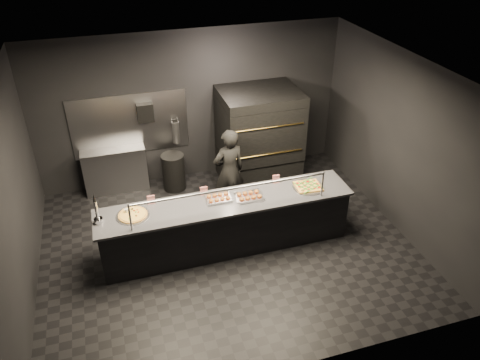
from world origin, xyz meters
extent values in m
plane|color=black|center=(0.00, 0.00, 0.00)|extent=(6.00, 6.00, 0.00)
plane|color=black|center=(0.00, 0.00, 3.00)|extent=(6.00, 6.00, 0.00)
cube|color=black|center=(0.00, 2.50, 1.50)|extent=(6.00, 0.04, 3.00)
cube|color=black|center=(0.00, -2.50, 1.50)|extent=(6.00, 0.04, 3.00)
cube|color=black|center=(-3.00, 0.00, 1.50)|extent=(0.04, 5.00, 3.00)
cube|color=black|center=(3.00, 0.00, 1.50)|extent=(0.04, 5.00, 3.00)
cube|color=#99999E|center=(-1.20, 2.48, 1.30)|extent=(2.20, 0.02, 1.20)
cube|color=black|center=(0.00, 0.00, 0.44)|extent=(4.00, 0.70, 0.88)
cube|color=#35353A|center=(0.00, 0.00, 0.90)|extent=(4.10, 0.78, 0.04)
cylinder|color=#99999E|center=(-1.50, -0.30, 1.15)|extent=(0.03, 0.03, 0.45)
cylinder|color=#99999E|center=(1.50, -0.30, 1.15)|extent=(0.03, 0.03, 0.45)
cylinder|color=#99999E|center=(0.00, -0.30, 1.34)|extent=(3.00, 0.04, 0.04)
cube|color=black|center=(1.20, 1.90, 0.30)|extent=(1.50, 1.15, 0.60)
cube|color=black|center=(1.20, 1.90, 0.90)|extent=(1.50, 1.20, 0.55)
cube|color=black|center=(1.20, 1.90, 1.45)|extent=(1.50, 1.20, 0.55)
cube|color=black|center=(1.20, 1.90, 1.82)|extent=(1.50, 1.20, 0.18)
cylinder|color=gold|center=(1.20, 1.28, 0.90)|extent=(1.30, 0.02, 0.02)
cylinder|color=gold|center=(1.20, 1.28, 1.45)|extent=(1.30, 0.02, 0.02)
cube|color=#99999E|center=(-1.60, 2.32, 0.45)|extent=(1.20, 0.35, 0.90)
cube|color=black|center=(-0.90, 2.39, 1.55)|extent=(0.30, 0.20, 0.35)
cylinder|color=#B2B2B7|center=(-0.35, 2.40, 1.05)|extent=(0.14, 0.14, 0.45)
cube|color=black|center=(-0.35, 2.40, 1.30)|extent=(0.10, 0.06, 0.06)
cylinder|color=silver|center=(-1.95, 0.01, 0.96)|extent=(0.13, 0.13, 0.08)
cylinder|color=silver|center=(-1.95, 0.01, 1.13)|extent=(0.05, 0.05, 0.34)
cylinder|color=silver|center=(-1.95, -0.06, 1.28)|extent=(0.02, 0.09, 0.02)
cone|color=black|center=(-1.95, 0.01, 1.37)|extent=(0.05, 0.05, 0.13)
cylinder|color=silver|center=(-1.45, 0.04, 0.93)|extent=(0.50, 0.50, 0.01)
cylinder|color=gold|center=(-1.45, 0.04, 0.94)|extent=(0.44, 0.44, 0.02)
cylinder|color=#FFD953|center=(-1.45, 0.04, 0.95)|extent=(0.38, 0.38, 0.01)
cube|color=silver|center=(-0.10, 0.09, 0.93)|extent=(0.42, 0.32, 0.02)
ellipsoid|color=#A05922|center=(-0.24, 0.02, 0.96)|extent=(0.08, 0.08, 0.05)
ellipsoid|color=#A05922|center=(-0.24, 0.15, 0.96)|extent=(0.08, 0.08, 0.05)
ellipsoid|color=#A05922|center=(-0.15, 0.02, 0.96)|extent=(0.08, 0.08, 0.05)
ellipsoid|color=#A05922|center=(-0.15, 0.15, 0.96)|extent=(0.08, 0.08, 0.05)
ellipsoid|color=#A05922|center=(-0.05, 0.02, 0.96)|extent=(0.08, 0.08, 0.05)
ellipsoid|color=#A05922|center=(-0.05, 0.15, 0.96)|extent=(0.08, 0.08, 0.05)
ellipsoid|color=#A05922|center=(0.04, 0.02, 0.96)|extent=(0.08, 0.08, 0.05)
ellipsoid|color=#A05922|center=(0.04, 0.15, 0.96)|extent=(0.08, 0.08, 0.05)
cube|color=silver|center=(0.38, -0.01, 0.93)|extent=(0.48, 0.39, 0.02)
ellipsoid|color=#A05922|center=(0.23, -0.08, 0.96)|extent=(0.08, 0.08, 0.05)
ellipsoid|color=#A05922|center=(0.23, 0.06, 0.96)|extent=(0.08, 0.08, 0.05)
ellipsoid|color=#A05922|center=(0.33, -0.08, 0.96)|extent=(0.08, 0.08, 0.05)
ellipsoid|color=#A05922|center=(0.33, 0.06, 0.96)|extent=(0.08, 0.08, 0.05)
ellipsoid|color=#A05922|center=(0.43, -0.08, 0.96)|extent=(0.08, 0.08, 0.05)
ellipsoid|color=#A05922|center=(0.43, 0.06, 0.96)|extent=(0.08, 0.08, 0.05)
ellipsoid|color=#A05922|center=(0.53, -0.08, 0.96)|extent=(0.08, 0.08, 0.05)
ellipsoid|color=#A05922|center=(0.53, 0.06, 0.96)|extent=(0.08, 0.08, 0.05)
cylinder|color=silver|center=(1.40, -0.01, 0.93)|extent=(0.52, 0.52, 0.01)
cube|color=gold|center=(1.40, -0.01, 0.94)|extent=(0.44, 0.40, 0.02)
cube|color=#FFD953|center=(1.40, -0.01, 0.95)|extent=(0.42, 0.38, 0.01)
cube|color=#368F2B|center=(1.40, -0.01, 0.96)|extent=(0.39, 0.35, 0.01)
cylinder|color=silver|center=(-1.54, 0.12, 0.96)|extent=(0.05, 0.05, 0.09)
cylinder|color=silver|center=(-1.45, 0.12, 0.96)|extent=(0.04, 0.04, 0.07)
cube|color=white|center=(-1.14, 0.28, 1.00)|extent=(0.12, 0.04, 0.15)
cube|color=white|center=(-0.29, 0.28, 1.00)|extent=(0.12, 0.04, 0.15)
cube|color=white|center=(0.94, 0.28, 1.00)|extent=(0.12, 0.04, 0.15)
cylinder|color=black|center=(-0.51, 2.05, 0.37)|extent=(0.45, 0.45, 0.74)
imported|color=black|center=(0.34, 1.03, 0.82)|extent=(0.66, 0.49, 1.64)
camera|label=1|loc=(-1.58, -5.88, 5.11)|focal=35.00mm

